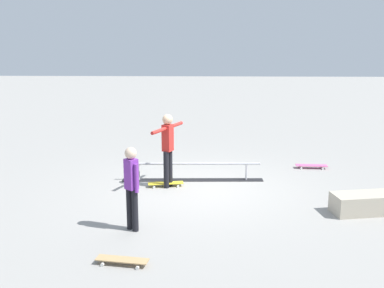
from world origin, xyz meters
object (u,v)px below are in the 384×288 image
object	(u,v)px
bystander_purple_shirt	(132,184)
loose_skateboard_natural	(122,260)
loose_skateboard_pink	(311,166)
grind_rail	(193,173)
skater_main	(168,145)
skateboard_main	(166,183)

from	to	relation	value
bystander_purple_shirt	loose_skateboard_natural	distance (m)	1.52
bystander_purple_shirt	loose_skateboard_pink	xyz separation A→B (m)	(-4.02, -4.10, -0.78)
grind_rail	loose_skateboard_pink	size ratio (longest dim) A/B	4.14
skater_main	skateboard_main	size ratio (longest dim) A/B	2.03
skater_main	bystander_purple_shirt	size ratio (longest dim) A/B	1.11
grind_rail	skater_main	xyz separation A→B (m)	(0.54, 0.51, 0.78)
skateboard_main	bystander_purple_shirt	xyz separation A→B (m)	(0.37, 2.47, 0.78)
loose_skateboard_pink	grind_rail	bearing A→B (deg)	-156.54
skater_main	skateboard_main	distance (m)	0.90
grind_rail	skateboard_main	distance (m)	0.79
skater_main	loose_skateboard_natural	xyz separation A→B (m)	(0.39, 3.76, -0.90)
grind_rail	loose_skateboard_natural	xyz separation A→B (m)	(0.93, 4.27, -0.12)
skater_main	grind_rail	bearing A→B (deg)	157.44
grind_rail	loose_skateboard_natural	bearing A→B (deg)	75.58
skateboard_main	loose_skateboard_natural	xyz separation A→B (m)	(0.33, 3.78, 0.00)
grind_rail	skater_main	bearing A→B (deg)	41.14
grind_rail	skater_main	world-z (taller)	skater_main
bystander_purple_shirt	loose_skateboard_natural	xyz separation A→B (m)	(-0.04, 1.30, -0.78)
bystander_purple_shirt	loose_skateboard_pink	distance (m)	5.79
skater_main	bystander_purple_shirt	xyz separation A→B (m)	(0.43, 2.46, -0.12)
loose_skateboard_pink	loose_skateboard_natural	bearing A→B (deg)	-123.22
bystander_purple_shirt	loose_skateboard_pink	world-z (taller)	bystander_purple_shirt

